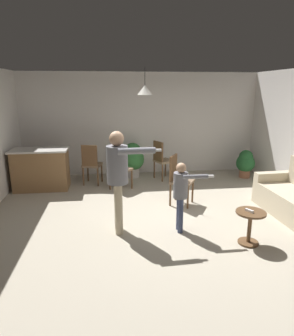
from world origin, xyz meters
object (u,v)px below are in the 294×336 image
Objects in this scene: person_adult at (118,171)px; potted_plant_by_wall at (133,158)px; dining_chair_by_counter at (118,166)px; potted_plant_corner at (246,162)px; dining_chair_spare at (178,178)px; person_child at (181,190)px; side_table_by_couch at (250,224)px; spare_remote_on_table at (249,211)px; kitchen_counter at (41,169)px; dining_chair_near_wall at (91,163)px; dining_chair_centre_back at (162,159)px.

person_adult is 1.81× the size of potted_plant_by_wall.
dining_chair_by_counter is 1.36× the size of potted_plant_corner.
dining_chair_spare is at bearing 129.35° from person_adult.
person_adult is 1.43× the size of person_child.
spare_remote_on_table reaches higher than side_table_by_couch.
potted_plant_by_wall is 7.06× the size of spare_remote_on_table.
side_table_by_couch is (3.64, -3.01, -0.15)m from kitchen_counter.
dining_chair_near_wall is 4.05m from spare_remote_on_table.
potted_plant_corner is (1.46, 3.31, 0.08)m from side_table_by_couch.
dining_chair_centre_back is at bearing 177.13° from potted_plant_corner.
spare_remote_on_table is at bearing 51.42° from dining_chair_spare.
kitchen_counter is 1.72× the size of potted_plant_corner.
potted_plant_corner is (2.21, -0.11, -0.14)m from dining_chair_centre_back.
kitchen_counter is at bearing -176.60° from potted_plant_corner.
dining_chair_centre_back reaches higher than kitchen_counter.
kitchen_counter is at bearing 140.46° from side_table_by_couch.
spare_remote_on_table is at bearing -68.85° from potted_plant_by_wall.
kitchen_counter is 1.15m from dining_chair_near_wall.
person_adult is at bearing 161.87° from side_table_by_couch.
person_child is 1.16× the size of dining_chair_by_counter.
dining_chair_by_counter reaches higher than potted_plant_by_wall.
potted_plant_by_wall is (-2.93, 0.40, 0.10)m from potted_plant_corner.
side_table_by_couch is 0.52× the size of dining_chair_spare.
dining_chair_near_wall is (-0.59, 2.56, -0.48)m from person_adult.
dining_chair_near_wall reaches higher than side_table_by_couch.
side_table_by_couch is at bearing -38.33° from dining_chair_near_wall.
dining_chair_near_wall is at bearing 9.24° from kitchen_counter.
potted_plant_corner is 3.64m from spare_remote_on_table.
dining_chair_by_counter reaches higher than potted_plant_corner.
person_child reaches higher than dining_chair_spare.
side_table_by_couch is at bearing 9.13° from spare_remote_on_table.
side_table_by_couch is at bearing -39.54° from kitchen_counter.
spare_remote_on_table is (-1.49, -3.32, 0.13)m from potted_plant_corner.
person_child is at bearing 149.27° from spare_remote_on_table.
kitchen_counter is 4.73m from side_table_by_couch.
side_table_by_couch is 2.14m from person_adult.
person_child is 3.68m from potted_plant_corner.
person_adult is at bearing -17.97° from dining_chair_spare.
person_child is 1.16× the size of dining_chair_near_wall.
dining_chair_near_wall is 2.33m from dining_chair_spare.
dining_chair_by_counter reaches higher than kitchen_counter.
person_adult reaches higher than person_child.
dining_chair_centre_back is (2.90, 0.41, 0.07)m from kitchen_counter.
person_adult reaches higher than spare_remote_on_table.
side_table_by_couch is 0.57× the size of potted_plant_by_wall.
potted_plant_by_wall reaches higher than spare_remote_on_table.
dining_chair_spare is 2.69m from potted_plant_corner.
person_child reaches higher than side_table_by_couch.
person_adult is at bearing -141.60° from potted_plant_corner.
side_table_by_couch is at bearing -113.80° from potted_plant_corner.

